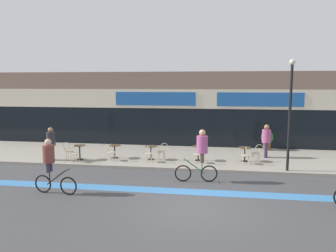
{
  "coord_description": "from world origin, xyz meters",
  "views": [
    {
      "loc": [
        0.67,
        -10.42,
        4.1
      ],
      "look_at": [
        -1.94,
        7.0,
        1.79
      ],
      "focal_mm": 35.0,
      "sensor_mm": 36.0,
      "label": 1
    }
  ],
  "objects_px": {
    "cafe_chair_2_near": "(149,152)",
    "bistro_table_2": "(151,150)",
    "cafe_chair_0_side": "(68,150)",
    "cafe_chair_1_near": "(111,151)",
    "cafe_chair_4_side": "(257,152)",
    "bistro_table_0": "(80,149)",
    "lamp_post": "(290,107)",
    "planter_pot": "(267,139)",
    "cafe_chair_0_near": "(75,152)",
    "bistro_table_3": "(198,150)",
    "pedestrian_far_end": "(51,141)",
    "cafe_chair_4_near": "(246,154)",
    "cyclist_2": "(51,163)",
    "cafe_chair_2_side": "(163,150)",
    "cafe_chair_3_near": "(198,153)",
    "cyclist_0": "(201,151)",
    "pedestrian_near_end": "(266,138)",
    "bistro_table_4": "(245,151)",
    "bistro_table_1": "(115,149)"
  },
  "relations": [
    {
      "from": "cafe_chair_4_side",
      "to": "planter_pot",
      "type": "distance_m",
      "value": 3.34
    },
    {
      "from": "pedestrian_near_end",
      "to": "cafe_chair_4_near",
      "type": "bearing_deg",
      "value": 70.15
    },
    {
      "from": "bistro_table_0",
      "to": "cafe_chair_2_near",
      "type": "xyz_separation_m",
      "value": [
        3.69,
        -0.06,
        -0.02
      ]
    },
    {
      "from": "cafe_chair_2_near",
      "to": "cyclist_2",
      "type": "height_order",
      "value": "cyclist_2"
    },
    {
      "from": "cafe_chair_1_near",
      "to": "cafe_chair_4_side",
      "type": "distance_m",
      "value": 7.51
    },
    {
      "from": "bistro_table_4",
      "to": "pedestrian_far_end",
      "type": "distance_m",
      "value": 10.01
    },
    {
      "from": "cafe_chair_2_near",
      "to": "bistro_table_2",
      "type": "bearing_deg",
      "value": -2.12
    },
    {
      "from": "bistro_table_1",
      "to": "planter_pot",
      "type": "xyz_separation_m",
      "value": [
        8.38,
        3.47,
        0.18
      ]
    },
    {
      "from": "cyclist_0",
      "to": "pedestrian_near_end",
      "type": "relative_size",
      "value": 1.24
    },
    {
      "from": "cafe_chair_4_near",
      "to": "cyclist_2",
      "type": "bearing_deg",
      "value": 128.02
    },
    {
      "from": "cafe_chair_2_near",
      "to": "cafe_chair_4_near",
      "type": "relative_size",
      "value": 1.0
    },
    {
      "from": "pedestrian_near_end",
      "to": "pedestrian_far_end",
      "type": "xyz_separation_m",
      "value": [
        -11.11,
        -2.3,
        -0.04
      ]
    },
    {
      "from": "cafe_chair_0_side",
      "to": "lamp_post",
      "type": "height_order",
      "value": "lamp_post"
    },
    {
      "from": "cafe_chair_0_near",
      "to": "bistro_table_3",
      "type": "bearing_deg",
      "value": -78.01
    },
    {
      "from": "bistro_table_0",
      "to": "cafe_chair_2_side",
      "type": "distance_m",
      "value": 4.35
    },
    {
      "from": "cafe_chair_0_near",
      "to": "pedestrian_far_end",
      "type": "relative_size",
      "value": 0.52
    },
    {
      "from": "bistro_table_2",
      "to": "lamp_post",
      "type": "height_order",
      "value": "lamp_post"
    },
    {
      "from": "pedestrian_far_end",
      "to": "cyclist_0",
      "type": "bearing_deg",
      "value": -32.45
    },
    {
      "from": "cafe_chair_1_near",
      "to": "cafe_chair_3_near",
      "type": "bearing_deg",
      "value": -82.96
    },
    {
      "from": "cafe_chair_0_side",
      "to": "planter_pot",
      "type": "height_order",
      "value": "planter_pot"
    },
    {
      "from": "lamp_post",
      "to": "cyclist_2",
      "type": "height_order",
      "value": "lamp_post"
    },
    {
      "from": "cafe_chair_1_near",
      "to": "pedestrian_near_end",
      "type": "distance_m",
      "value": 8.28
    },
    {
      "from": "bistro_table_0",
      "to": "bistro_table_1",
      "type": "relative_size",
      "value": 1.1
    },
    {
      "from": "cafe_chair_2_near",
      "to": "cafe_chair_3_near",
      "type": "bearing_deg",
      "value": -88.99
    },
    {
      "from": "cafe_chair_3_near",
      "to": "pedestrian_near_end",
      "type": "bearing_deg",
      "value": -65.28
    },
    {
      "from": "cafe_chair_0_near",
      "to": "cafe_chair_4_side",
      "type": "distance_m",
      "value": 9.27
    },
    {
      "from": "planter_pot",
      "to": "cafe_chair_0_near",
      "type": "bearing_deg",
      "value": -154.95
    },
    {
      "from": "cafe_chair_1_near",
      "to": "cafe_chair_4_near",
      "type": "xyz_separation_m",
      "value": [
        6.83,
        0.26,
        0.0
      ]
    },
    {
      "from": "cafe_chair_0_side",
      "to": "cafe_chair_4_near",
      "type": "relative_size",
      "value": 1.0
    },
    {
      "from": "lamp_post",
      "to": "cafe_chair_2_near",
      "type": "bearing_deg",
      "value": 174.86
    },
    {
      "from": "cafe_chair_4_side",
      "to": "lamp_post",
      "type": "bearing_deg",
      "value": 119.77
    },
    {
      "from": "bistro_table_2",
      "to": "cafe_chair_0_side",
      "type": "distance_m",
      "value": 4.35
    },
    {
      "from": "planter_pot",
      "to": "pedestrian_far_end",
      "type": "xyz_separation_m",
      "value": [
        -11.48,
        -4.42,
        0.34
      ]
    },
    {
      "from": "cafe_chair_3_near",
      "to": "cafe_chair_4_side",
      "type": "xyz_separation_m",
      "value": [
        2.99,
        0.8,
        0.0
      ]
    },
    {
      "from": "cyclist_0",
      "to": "cyclist_2",
      "type": "bearing_deg",
      "value": 17.42
    },
    {
      "from": "cafe_chair_0_side",
      "to": "lamp_post",
      "type": "bearing_deg",
      "value": -5.89
    },
    {
      "from": "cafe_chair_2_near",
      "to": "cafe_chair_4_near",
      "type": "bearing_deg",
      "value": -88.75
    },
    {
      "from": "planter_pot",
      "to": "lamp_post",
      "type": "xyz_separation_m",
      "value": [
        0.23,
        -4.74,
        2.24
      ]
    },
    {
      "from": "lamp_post",
      "to": "bistro_table_0",
      "type": "bearing_deg",
      "value": 176.38
    },
    {
      "from": "cafe_chair_0_side",
      "to": "pedestrian_far_end",
      "type": "distance_m",
      "value": 0.98
    },
    {
      "from": "cafe_chair_2_side",
      "to": "cafe_chair_4_near",
      "type": "height_order",
      "value": "same"
    },
    {
      "from": "bistro_table_4",
      "to": "cafe_chair_0_side",
      "type": "height_order",
      "value": "cafe_chair_0_side"
    },
    {
      "from": "cafe_chair_0_side",
      "to": "cafe_chair_1_near",
      "type": "xyz_separation_m",
      "value": [
        2.32,
        -0.0,
        0.0
      ]
    },
    {
      "from": "cafe_chair_4_side",
      "to": "pedestrian_far_end",
      "type": "relative_size",
      "value": 0.52
    },
    {
      "from": "planter_pot",
      "to": "cyclist_0",
      "type": "xyz_separation_m",
      "value": [
        -3.65,
        -6.66,
        0.5
      ]
    },
    {
      "from": "bistro_table_0",
      "to": "lamp_post",
      "type": "distance_m",
      "value": 10.6
    },
    {
      "from": "bistro_table_3",
      "to": "cyclist_2",
      "type": "distance_m",
      "value": 7.61
    },
    {
      "from": "bistro_table_1",
      "to": "cafe_chair_2_side",
      "type": "relative_size",
      "value": 0.78
    },
    {
      "from": "cyclist_2",
      "to": "pedestrian_far_end",
      "type": "distance_m",
      "value": 5.13
    },
    {
      "from": "cafe_chair_0_side",
      "to": "cafe_chair_1_near",
      "type": "relative_size",
      "value": 1.0
    }
  ]
}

